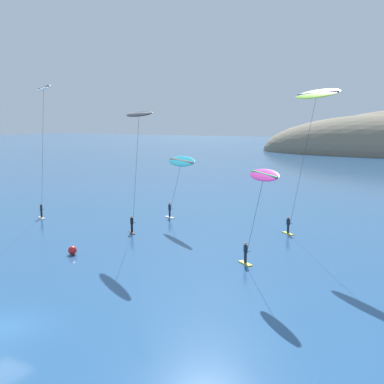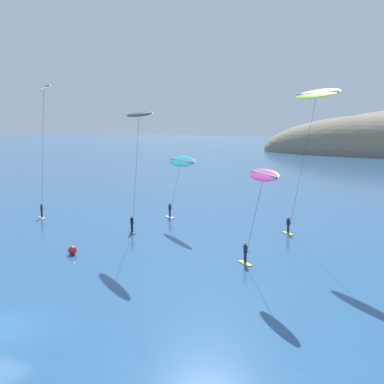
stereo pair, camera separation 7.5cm
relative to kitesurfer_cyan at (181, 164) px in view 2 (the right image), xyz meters
The scene contains 6 objects.
kitesurfer_cyan is the anchor object (origin of this frame).
kitesurfer_black 8.55m from the kitesurfer_cyan, 88.69° to the right, with size 5.70×4.24×11.70m.
kitesurfer_lime 15.58m from the kitesurfer_cyan, ahead, with size 6.63×5.62×13.56m.
kitesurfer_white 15.21m from the kitesurfer_cyan, 143.21° to the right, with size 7.77×5.42×14.35m.
kitesurfer_magenta 18.59m from the kitesurfer_cyan, 40.69° to the right, with size 5.04×4.96×7.59m.
marker_buoy 15.99m from the kitesurfer_cyan, 94.57° to the right, with size 0.70×0.70×0.70m, color red.
Camera 2 is at (20.87, -15.37, 10.77)m, focal length 45.00 mm.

